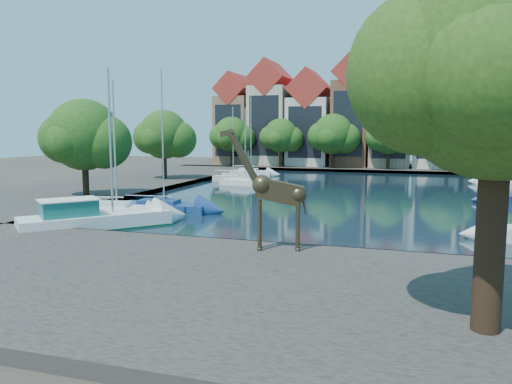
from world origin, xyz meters
TOP-DOWN VIEW (x-y plane):
  - ground at (0.00, 0.00)m, footprint 160.00×160.00m
  - water_basin at (0.00, 24.00)m, footprint 38.00×50.00m
  - near_quay at (0.00, -7.00)m, footprint 50.00×14.00m
  - far_quay at (0.00, 56.00)m, footprint 60.00×16.00m
  - left_quay at (-25.00, 24.00)m, footprint 14.00×52.00m
  - plane_tree at (7.62, -9.01)m, footprint 8.32×6.40m
  - townhouse_west_end at (-23.00, 55.99)m, footprint 5.44×9.18m
  - townhouse_west_mid at (-17.00, 55.99)m, footprint 5.94×9.18m
  - townhouse_west_inner at (-10.50, 55.99)m, footprint 6.43×9.18m
  - townhouse_center at (-4.00, 55.99)m, footprint 5.44×9.18m
  - townhouse_east_inner at (2.00, 55.99)m, footprint 5.94×9.18m
  - townhouse_east_mid at (8.50, 55.99)m, footprint 6.43×9.18m
  - townhouse_east_end at (15.00, 55.99)m, footprint 5.44×9.18m
  - far_tree_far_west at (-21.90, 50.49)m, footprint 7.28×5.60m
  - far_tree_west at (-13.91, 50.49)m, footprint 6.76×5.20m
  - far_tree_mid_west at (-5.89, 50.49)m, footprint 7.80×6.00m
  - far_tree_mid_east at (2.10, 50.49)m, footprint 7.02×5.40m
  - far_tree_east at (10.11, 50.49)m, footprint 7.54×5.80m
  - side_tree_left_near at (-20.89, 11.99)m, footprint 7.80×6.00m
  - side_tree_left_far at (-21.90, 27.99)m, footprint 7.28×5.60m
  - giraffe_statue at (-0.75, -1.58)m, footprint 3.90×1.40m
  - motorsailer at (-13.20, 1.78)m, footprint 7.80×8.35m
  - sailboat_left_a at (-14.02, 5.83)m, footprint 5.70×3.06m
  - sailboat_left_b at (-12.00, 8.91)m, footprint 6.70×2.89m
  - sailboat_left_c at (-12.00, 27.64)m, footprint 5.78×2.93m
  - sailboat_left_d at (-14.77, 31.35)m, footprint 4.94×2.45m
  - sailboat_left_e at (-15.00, 38.85)m, footprint 5.59×2.20m
  - sailboat_right_c at (15.00, 32.74)m, footprint 5.24×3.67m
  - sailboat_right_d at (15.00, 35.63)m, footprint 5.66×3.71m

SIDE VIEW (x-z plane):
  - ground at x=0.00m, z-range 0.00..0.00m
  - water_basin at x=0.00m, z-range 0.00..0.08m
  - near_quay at x=0.00m, z-range 0.00..0.50m
  - far_quay at x=0.00m, z-range 0.00..0.50m
  - left_quay at x=-25.00m, z-range 0.00..0.50m
  - sailboat_left_c at x=-12.00m, z-range -3.65..4.75m
  - sailboat_left_b at x=-12.00m, z-range -4.64..5.76m
  - sailboat_right_c at x=15.00m, z-range -3.49..4.63m
  - sailboat_left_d at x=-14.77m, z-range -3.72..4.96m
  - sailboat_left_e at x=-15.00m, z-range -4.54..5.79m
  - sailboat_left_a at x=-14.02m, z-range -4.02..5.37m
  - sailboat_right_d at x=15.00m, z-range -4.37..5.78m
  - motorsailer at x=-13.20m, z-range -4.04..5.70m
  - giraffe_statue at x=-0.75m, z-range 0.45..6.08m
  - far_tree_west at x=-13.91m, z-range 1.40..8.76m
  - far_tree_mid_east at x=2.10m, z-range 1.37..8.89m
  - far_tree_far_west at x=-21.90m, z-range 1.34..9.02m
  - far_tree_east at x=10.11m, z-range 1.32..9.16m
  - far_tree_mid_west at x=-5.89m, z-range 1.29..9.29m
  - side_tree_left_far at x=-21.90m, z-range 1.44..9.32m
  - side_tree_left_near at x=-20.89m, z-range 1.39..9.59m
  - townhouse_east_end at x=15.00m, z-range -0.11..14.32m
  - townhouse_west_inner at x=-10.50m, z-range -0.22..14.92m
  - townhouse_west_end at x=-23.00m, z-range -0.11..14.83m
  - plane_tree at x=7.62m, z-range 2.36..12.98m
  - townhouse_east_inner at x=2.00m, z-range -0.16..15.63m
  - townhouse_east_mid at x=8.50m, z-range -0.22..16.43m
  - townhouse_west_mid at x=-17.00m, z-range -0.16..16.63m
  - townhouse_center at x=-4.00m, z-range -0.10..16.83m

